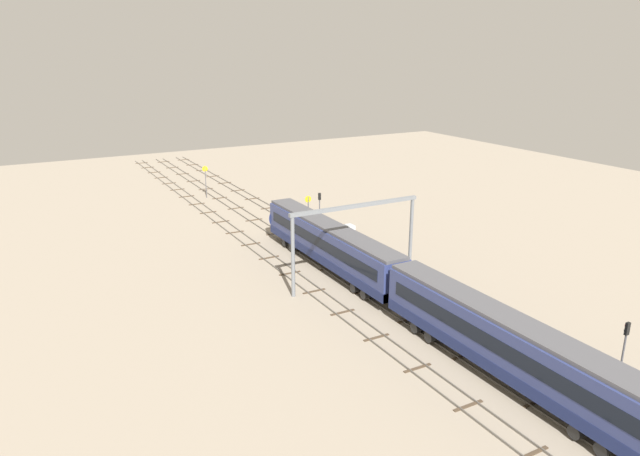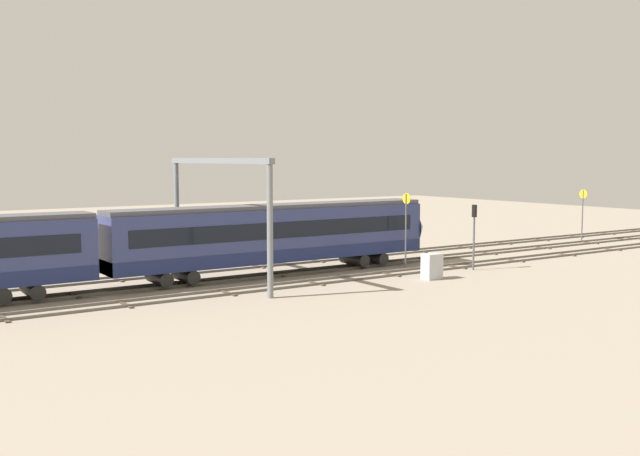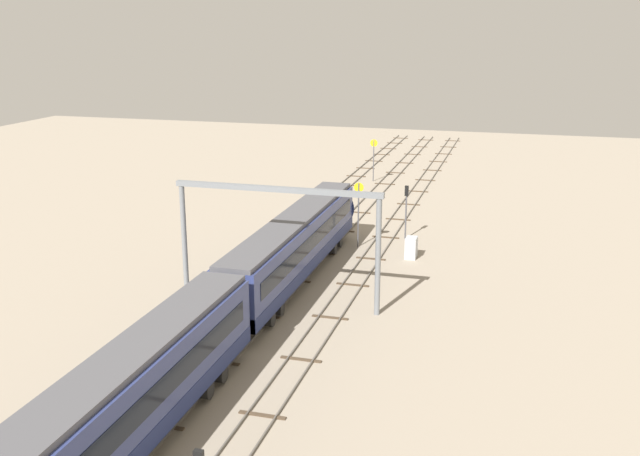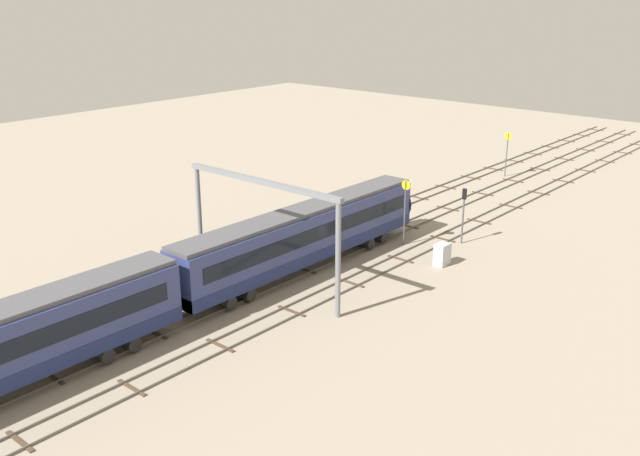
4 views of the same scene
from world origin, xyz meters
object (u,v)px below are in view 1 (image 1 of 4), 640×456
(relay_cabinet, at_px, (350,232))
(speed_sign_mid_trackside, at_px, (308,213))
(train, at_px, (501,343))
(overhead_gantry, at_px, (356,226))
(signal_light_trackside_approach, at_px, (320,206))
(speed_sign_near_foreground, at_px, (205,178))
(signal_light_trackside_departure, at_px, (624,346))

(relay_cabinet, bearing_deg, speed_sign_mid_trackside, 69.44)
(train, xyz_separation_m, overhead_gantry, (19.65, -0.28, 3.26))
(speed_sign_mid_trackside, relative_size, signal_light_trackside_approach, 1.17)
(overhead_gantry, relative_size, relay_cabinet, 8.20)
(speed_sign_near_foreground, height_order, signal_light_trackside_departure, speed_sign_near_foreground)
(speed_sign_mid_trackside, bearing_deg, train, 175.73)
(overhead_gantry, xyz_separation_m, signal_light_trackside_departure, (-24.72, -5.85, -2.66))
(train, bearing_deg, speed_sign_mid_trackside, -4.27)
(train, bearing_deg, signal_light_trackside_departure, -129.60)
(speed_sign_mid_trackside, distance_m, signal_light_trackside_approach, 4.95)
(relay_cabinet, bearing_deg, signal_light_trackside_approach, 14.21)
(overhead_gantry, height_order, signal_light_trackside_departure, overhead_gantry)
(speed_sign_near_foreground, bearing_deg, signal_light_trackside_departure, -173.18)
(speed_sign_near_foreground, xyz_separation_m, signal_light_trackside_approach, (-22.95, -7.70, -0.12))
(speed_sign_mid_trackside, bearing_deg, signal_light_trackside_departure, -174.72)
(overhead_gantry, distance_m, relay_cabinet, 15.15)
(signal_light_trackside_approach, bearing_deg, speed_sign_near_foreground, 18.54)
(signal_light_trackside_approach, distance_m, relay_cabinet, 5.93)
(signal_light_trackside_departure, relative_size, relay_cabinet, 2.91)
(signal_light_trackside_approach, bearing_deg, train, 170.88)
(train, distance_m, signal_light_trackside_approach, 37.86)
(signal_light_trackside_approach, bearing_deg, signal_light_trackside_departure, -179.83)
(speed_sign_near_foreground, height_order, relay_cabinet, speed_sign_near_foreground)
(overhead_gantry, bearing_deg, train, 179.19)
(speed_sign_near_foreground, xyz_separation_m, signal_light_trackside_departure, (-65.40, -7.83, 0.02))
(train, relative_size, speed_sign_near_foreground, 14.91)
(speed_sign_mid_trackside, xyz_separation_m, signal_light_trackside_approach, (3.51, -3.47, -0.37))
(overhead_gantry, distance_m, speed_sign_near_foreground, 40.81)
(overhead_gantry, bearing_deg, relay_cabinet, -29.66)
(speed_sign_mid_trackside, xyz_separation_m, relay_cabinet, (-1.81, -4.82, -2.62))
(signal_light_trackside_approach, bearing_deg, relay_cabinet, -165.79)
(signal_light_trackside_approach, xyz_separation_m, relay_cabinet, (-5.32, -1.35, -2.25))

